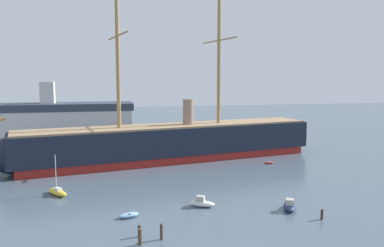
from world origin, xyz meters
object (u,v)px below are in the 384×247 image
at_px(sailboat_mid_left, 57,192).
at_px(mooring_piling_right_pair, 322,214).
at_px(dinghy_foreground_left, 129,215).
at_px(sailboat_far_left, 26,155).
at_px(mooring_piling_midwater, 140,237).
at_px(mooring_piling_left_pair, 139,231).
at_px(dockside_warehouse_left, 19,126).
at_px(motorboat_near_centre, 202,203).
at_px(motorboat_foreground_right, 290,206).
at_px(dinghy_alongside_stern, 269,163).
at_px(tall_ship, 172,142).
at_px(sailboat_distant_centre, 157,143).
at_px(mooring_piling_nearest, 161,232).
at_px(motorboat_far_right, 283,148).

bearing_deg(sailboat_mid_left, mooring_piling_right_pair, -28.21).
distance_m(dinghy_foreground_left, sailboat_mid_left, 14.90).
distance_m(sailboat_far_left, mooring_piling_midwater, 54.66).
xyz_separation_m(sailboat_far_left, mooring_piling_left_pair, (20.17, -48.81, 0.27)).
bearing_deg(dockside_warehouse_left, motorboat_near_centre, -57.71).
bearing_deg(motorboat_foreground_right, motorboat_near_centre, 160.62).
height_order(motorboat_near_centre, sailboat_far_left, sailboat_far_left).
bearing_deg(dinghy_alongside_stern, tall_ship, 157.81).
bearing_deg(sailboat_distant_centre, dinghy_foreground_left, -101.33).
distance_m(tall_ship, dinghy_foreground_left, 33.42).
distance_m(tall_ship, dinghy_alongside_stern, 20.04).
xyz_separation_m(motorboat_foreground_right, sailboat_mid_left, (-29.91, 13.26, -0.03)).
bearing_deg(mooring_piling_left_pair, mooring_piling_midwater, -93.24).
bearing_deg(sailboat_distant_centre, sailboat_far_left, -164.01).
xyz_separation_m(tall_ship, mooring_piling_midwater, (-10.10, -39.58, -2.99)).
bearing_deg(mooring_piling_midwater, sailboat_distant_centre, 80.81).
bearing_deg(mooring_piling_right_pair, mooring_piling_left_pair, -179.12).
distance_m(sailboat_mid_left, dinghy_alongside_stern, 40.51).
height_order(dinghy_alongside_stern, mooring_piling_left_pair, mooring_piling_left_pair).
height_order(sailboat_mid_left, mooring_piling_midwater, sailboat_mid_left).
height_order(mooring_piling_nearest, dockside_warehouse_left, dockside_warehouse_left).
bearing_deg(mooring_piling_nearest, motorboat_far_right, 51.58).
relative_size(sailboat_mid_left, motorboat_far_right, 1.86).
height_order(mooring_piling_left_pair, dockside_warehouse_left, dockside_warehouse_left).
distance_m(dinghy_foreground_left, dockside_warehouse_left, 57.96).
bearing_deg(mooring_piling_right_pair, motorboat_near_centre, 149.07).
height_order(sailboat_far_left, mooring_piling_nearest, sailboat_far_left).
relative_size(dinghy_foreground_left, motorboat_far_right, 0.88).
bearing_deg(mooring_piling_left_pair, motorboat_far_right, 49.14).
relative_size(dinghy_foreground_left, dockside_warehouse_left, 0.05).
bearing_deg(motorboat_far_right, dockside_warehouse_left, 166.09).
bearing_deg(mooring_piling_left_pair, mooring_piling_right_pair, 0.88).
bearing_deg(motorboat_far_right, motorboat_near_centre, -129.02).
relative_size(motorboat_foreground_right, dinghy_alongside_stern, 1.90).
height_order(motorboat_near_centre, mooring_piling_left_pair, motorboat_near_centre).
bearing_deg(sailboat_far_left, tall_ship, -20.50).
bearing_deg(dinghy_foreground_left, sailboat_distant_centre, 78.67).
xyz_separation_m(mooring_piling_left_pair, dockside_warehouse_left, (-23.38, 59.22, 4.76)).
bearing_deg(mooring_piling_midwater, mooring_piling_left_pair, 86.76).
distance_m(motorboat_foreground_right, sailboat_distant_centre, 53.96).
bearing_deg(mooring_piling_nearest, dockside_warehouse_left, 112.94).
relative_size(sailboat_far_left, sailboat_distant_centre, 0.87).
distance_m(dinghy_foreground_left, sailboat_distant_centre, 52.22).
relative_size(mooring_piling_left_pair, mooring_piling_right_pair, 1.03).
bearing_deg(motorboat_near_centre, motorboat_far_right, 50.98).
height_order(dinghy_foreground_left, mooring_piling_right_pair, mooring_piling_right_pair).
bearing_deg(motorboat_near_centre, dinghy_alongside_stern, 48.78).
bearing_deg(mooring_piling_nearest, mooring_piling_midwater, -160.46).
bearing_deg(mooring_piling_right_pair, sailboat_distant_centre, 102.24).
distance_m(motorboat_far_right, mooring_piling_left_pair, 58.18).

